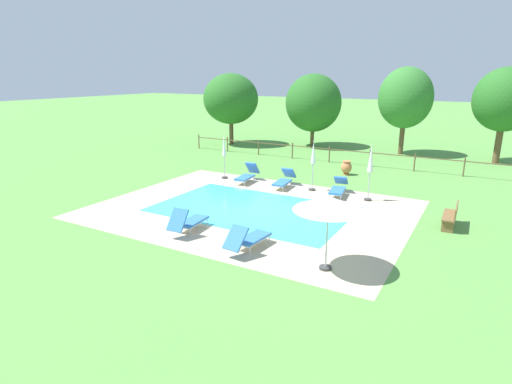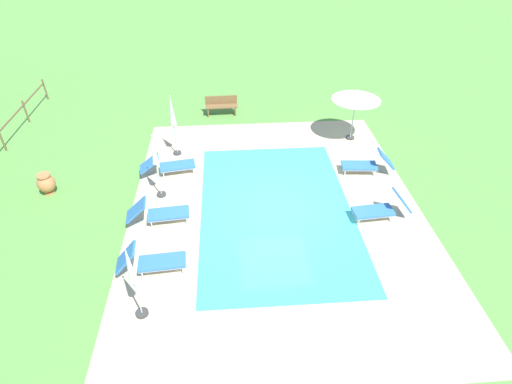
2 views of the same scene
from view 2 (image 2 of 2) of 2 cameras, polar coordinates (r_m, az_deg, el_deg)
The scene contains 15 objects.
ground_plane at distance 13.70m, azimuth 2.80°, elevation -2.43°, with size 160.00×160.00×0.00m, color #599342.
pool_deck_paving at distance 13.70m, azimuth 2.80°, elevation -2.42°, with size 12.56×9.64×0.01m, color #BCAD8E.
swimming_pool_water at distance 13.69m, azimuth 2.80°, elevation -2.42°, with size 7.92×5.00×0.01m, color #42CCD6.
pool_coping_rim at distance 13.69m, azimuth 2.80°, elevation -2.40°, with size 8.40×5.48×0.01m.
sun_lounger_north_near_steps at distance 13.70m, azimuth 17.12°, elevation -2.20°, with size 0.75×1.89×1.00m.
sun_lounger_north_mid at distance 15.81m, azimuth 15.22°, elevation 3.82°, with size 0.77×1.95×0.94m.
sun_lounger_north_far at distance 11.75m, azimuth -14.36°, elevation -9.28°, with size 0.75×1.92×0.97m.
sun_lounger_north_end at distance 13.31m, azimuth -13.36°, elevation -2.82°, with size 0.78×2.00×0.90m.
sun_lounger_south_near_corner at distance 15.56m, azimuth -12.00°, elevation 3.69°, with size 0.93×2.09×0.81m.
patio_umbrella_open_foreground at distance 17.34m, azimuth 13.89°, elevation 12.98°, with size 1.99×1.99×2.22m.
patio_umbrella_closed_row_mid_west at distance 16.14m, azimuth -11.60°, elevation 10.37°, with size 0.32×0.32×2.52m.
patio_umbrella_closed_row_centre at distance 13.82m, azimuth -13.92°, elevation 4.69°, with size 0.32×0.32×2.41m.
patio_umbrella_closed_row_mid_east at distance 10.01m, azimuth -17.00°, elevation -10.83°, with size 0.32×0.32×2.41m.
wooden_bench_lawn_side at distance 19.71m, azimuth -4.86°, elevation 12.01°, with size 0.48×1.51×0.87m.
terracotta_urn_near_fence at distance 15.93m, azimuth -27.26°, elevation 1.08°, with size 0.59×0.59×0.78m.
Camera 2 is at (-10.56, 1.45, 8.60)m, focal length 28.64 mm.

